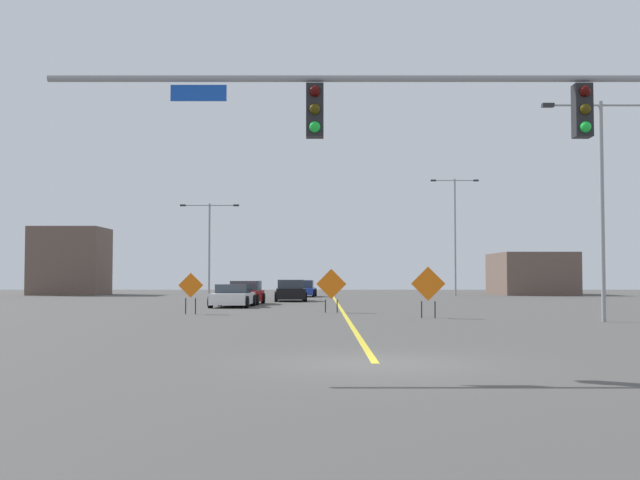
# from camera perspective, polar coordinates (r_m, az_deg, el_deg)

# --- Properties ---
(ground) EXTENTS (161.58, 161.58, 0.00)m
(ground) POSITION_cam_1_polar(r_m,az_deg,el_deg) (15.28, 4.04, -9.02)
(ground) COLOR #4C4947
(road_centre_stripe) EXTENTS (0.16, 89.76, 0.01)m
(road_centre_stripe) POSITION_cam_1_polar(r_m,az_deg,el_deg) (60.07, 0.98, -4.26)
(road_centre_stripe) COLOR yellow
(road_centre_stripe) RESTS_ON ground
(traffic_signal_assembly) EXTENTS (15.86, 0.44, 6.21)m
(traffic_signal_assembly) POSITION_cam_1_polar(r_m,az_deg,el_deg) (16.13, 17.20, 7.99)
(traffic_signal_assembly) COLOR gray
(traffic_signal_assembly) RESTS_ON ground
(street_lamp_far_left) EXTENTS (4.38, 0.24, 8.24)m
(street_lamp_far_left) POSITION_cam_1_polar(r_m,az_deg,el_deg) (30.92, 19.86, 3.53)
(street_lamp_far_left) COLOR gray
(street_lamp_far_left) RESTS_ON ground
(street_lamp_far_right) EXTENTS (4.08, 0.24, 9.99)m
(street_lamp_far_right) POSITION_cam_1_polar(r_m,az_deg,el_deg) (67.23, 9.79, 0.91)
(street_lamp_far_right) COLOR gray
(street_lamp_far_right) RESTS_ON ground
(street_lamp_mid_right) EXTENTS (4.75, 0.24, 7.53)m
(street_lamp_mid_right) POSITION_cam_1_polar(r_m,az_deg,el_deg) (63.28, -8.15, 0.01)
(street_lamp_mid_right) COLOR gray
(street_lamp_mid_right) RESTS_ON ground
(construction_sign_median_far) EXTENTS (1.40, 0.21, 2.03)m
(construction_sign_median_far) POSITION_cam_1_polar(r_m,az_deg,el_deg) (36.24, 0.78, -3.35)
(construction_sign_median_far) COLOR orange
(construction_sign_median_far) RESTS_ON ground
(construction_sign_right_lane) EXTENTS (1.36, 0.34, 2.08)m
(construction_sign_right_lane) POSITION_cam_1_polar(r_m,az_deg,el_deg) (31.86, 7.86, -3.33)
(construction_sign_right_lane) COLOR orange
(construction_sign_right_lane) RESTS_ON ground
(construction_sign_left_lane) EXTENTS (1.10, 0.15, 1.84)m
(construction_sign_left_lane) POSITION_cam_1_polar(r_m,az_deg,el_deg) (35.22, -9.49, -3.47)
(construction_sign_left_lane) COLOR orange
(construction_sign_left_lane) RESTS_ON ground
(car_white_near) EXTENTS (2.31, 4.11, 1.24)m
(car_white_near) POSITION_cam_1_polar(r_m,az_deg,el_deg) (42.92, -6.44, -4.12)
(car_white_near) COLOR white
(car_white_near) RESTS_ON ground
(car_red_mid) EXTENTS (2.14, 4.31, 1.40)m
(car_red_mid) POSITION_cam_1_polar(r_m,az_deg,el_deg) (47.07, -5.51, -3.88)
(car_red_mid) COLOR red
(car_red_mid) RESTS_ON ground
(car_blue_passing) EXTENTS (2.20, 4.47, 1.35)m
(car_blue_passing) POSITION_cam_1_polar(r_m,az_deg,el_deg) (64.03, -1.28, -3.61)
(car_blue_passing) COLOR #1E389E
(car_blue_passing) RESTS_ON ground
(car_black_distant) EXTENTS (2.31, 4.17, 1.44)m
(car_black_distant) POSITION_cam_1_polar(r_m,az_deg,el_deg) (52.63, -2.23, -3.75)
(car_black_distant) COLOR black
(car_black_distant) RESTS_ON ground
(roadside_building_west) EXTENTS (6.15, 5.55, 6.05)m
(roadside_building_west) POSITION_cam_1_polar(r_m,az_deg,el_deg) (73.74, -17.84, -1.49)
(roadside_building_west) COLOR brown
(roadside_building_west) RESTS_ON ground
(roadside_building_east) EXTENTS (6.46, 8.63, 3.77)m
(roadside_building_east) POSITION_cam_1_polar(r_m,az_deg,el_deg) (73.57, 15.12, -2.40)
(roadside_building_east) COLOR brown
(roadside_building_east) RESTS_ON ground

